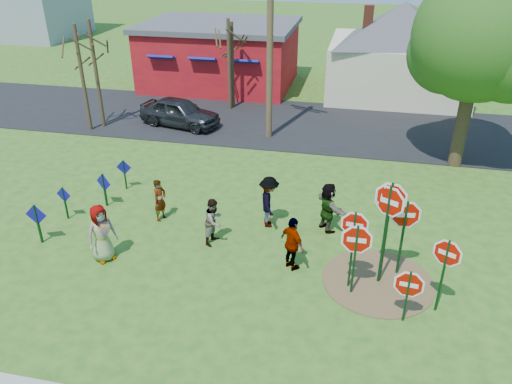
{
  "coord_description": "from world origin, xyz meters",
  "views": [
    {
      "loc": [
        3.48,
        -13.02,
        9.06
      ],
      "look_at": [
        0.4,
        1.32,
        1.28
      ],
      "focal_mm": 35.0,
      "sensor_mm": 36.0,
      "label": 1
    }
  ],
  "objects_px": {
    "suv": "(180,112)",
    "leafy_tree": "(482,43)",
    "stop_sign_d": "(405,220)",
    "utility_pole": "(270,32)",
    "stop_sign_a": "(356,245)",
    "stop_sign_b": "(390,208)",
    "stop_sign_c": "(388,213)",
    "person_a": "(101,233)",
    "person_b": "(160,200)"
  },
  "relations": [
    {
      "from": "stop_sign_d",
      "to": "person_b",
      "type": "height_order",
      "value": "stop_sign_d"
    },
    {
      "from": "stop_sign_d",
      "to": "person_b",
      "type": "xyz_separation_m",
      "value": [
        -7.97,
        1.47,
        -1.07
      ]
    },
    {
      "from": "suv",
      "to": "leafy_tree",
      "type": "xyz_separation_m",
      "value": [
        13.32,
        -2.02,
        4.42
      ]
    },
    {
      "from": "stop_sign_b",
      "to": "stop_sign_c",
      "type": "bearing_deg",
      "value": -102.01
    },
    {
      "from": "person_b",
      "to": "leafy_tree",
      "type": "distance_m",
      "value": 13.58
    },
    {
      "from": "stop_sign_a",
      "to": "stop_sign_c",
      "type": "bearing_deg",
      "value": 41.28
    },
    {
      "from": "stop_sign_b",
      "to": "leafy_tree",
      "type": "distance_m",
      "value": 9.88
    },
    {
      "from": "stop_sign_d",
      "to": "utility_pole",
      "type": "bearing_deg",
      "value": 111.9
    },
    {
      "from": "stop_sign_d",
      "to": "person_a",
      "type": "xyz_separation_m",
      "value": [
        -8.78,
        -1.15,
        -0.89
      ]
    },
    {
      "from": "stop_sign_a",
      "to": "leafy_tree",
      "type": "height_order",
      "value": "leafy_tree"
    },
    {
      "from": "stop_sign_a",
      "to": "person_b",
      "type": "distance_m",
      "value": 7.24
    },
    {
      "from": "person_a",
      "to": "stop_sign_d",
      "type": "bearing_deg",
      "value": -48.48
    },
    {
      "from": "person_a",
      "to": "leafy_tree",
      "type": "xyz_separation_m",
      "value": [
        11.61,
        9.58,
        4.23
      ]
    },
    {
      "from": "person_a",
      "to": "stop_sign_a",
      "type": "bearing_deg",
      "value": -56.11
    },
    {
      "from": "stop_sign_c",
      "to": "leafy_tree",
      "type": "relative_size",
      "value": 0.4
    },
    {
      "from": "utility_pole",
      "to": "person_a",
      "type": "bearing_deg",
      "value": -105.37
    },
    {
      "from": "stop_sign_a",
      "to": "leafy_tree",
      "type": "bearing_deg",
      "value": 67.39
    },
    {
      "from": "stop_sign_a",
      "to": "stop_sign_c",
      "type": "height_order",
      "value": "stop_sign_c"
    },
    {
      "from": "suv",
      "to": "stop_sign_a",
      "type": "bearing_deg",
      "value": -128.47
    },
    {
      "from": "stop_sign_d",
      "to": "leafy_tree",
      "type": "distance_m",
      "value": 9.5
    },
    {
      "from": "stop_sign_d",
      "to": "leafy_tree",
      "type": "relative_size",
      "value": 0.32
    },
    {
      "from": "stop_sign_a",
      "to": "stop_sign_c",
      "type": "distance_m",
      "value": 1.22
    },
    {
      "from": "stop_sign_d",
      "to": "utility_pole",
      "type": "height_order",
      "value": "utility_pole"
    },
    {
      "from": "stop_sign_a",
      "to": "person_a",
      "type": "relative_size",
      "value": 1.25
    },
    {
      "from": "stop_sign_d",
      "to": "person_b",
      "type": "relative_size",
      "value": 1.7
    },
    {
      "from": "stop_sign_c",
      "to": "utility_pole",
      "type": "relative_size",
      "value": 0.34
    },
    {
      "from": "stop_sign_d",
      "to": "suv",
      "type": "distance_m",
      "value": 14.85
    },
    {
      "from": "stop_sign_b",
      "to": "leafy_tree",
      "type": "bearing_deg",
      "value": 82.32
    },
    {
      "from": "stop_sign_b",
      "to": "person_a",
      "type": "distance_m",
      "value": 8.44
    },
    {
      "from": "stop_sign_a",
      "to": "suv",
      "type": "xyz_separation_m",
      "value": [
        -9.21,
        11.63,
        -0.83
      ]
    },
    {
      "from": "stop_sign_a",
      "to": "suv",
      "type": "bearing_deg",
      "value": 128.94
    },
    {
      "from": "stop_sign_a",
      "to": "stop_sign_d",
      "type": "height_order",
      "value": "stop_sign_d"
    },
    {
      "from": "suv",
      "to": "leafy_tree",
      "type": "relative_size",
      "value": 0.52
    },
    {
      "from": "stop_sign_a",
      "to": "leafy_tree",
      "type": "relative_size",
      "value": 0.29
    },
    {
      "from": "stop_sign_a",
      "to": "stop_sign_b",
      "type": "bearing_deg",
      "value": 42.85
    },
    {
      "from": "stop_sign_c",
      "to": "person_b",
      "type": "height_order",
      "value": "stop_sign_c"
    },
    {
      "from": "stop_sign_a",
      "to": "utility_pole",
      "type": "bearing_deg",
      "value": 112.57
    },
    {
      "from": "suv",
      "to": "leafy_tree",
      "type": "height_order",
      "value": "leafy_tree"
    },
    {
      "from": "stop_sign_c",
      "to": "suv",
      "type": "relative_size",
      "value": 0.78
    },
    {
      "from": "stop_sign_b",
      "to": "stop_sign_c",
      "type": "relative_size",
      "value": 1.03
    },
    {
      "from": "suv",
      "to": "utility_pole",
      "type": "bearing_deg",
      "value": -83.77
    },
    {
      "from": "person_a",
      "to": "utility_pole",
      "type": "bearing_deg",
      "value": 18.69
    },
    {
      "from": "stop_sign_c",
      "to": "leafy_tree",
      "type": "bearing_deg",
      "value": 98.46
    },
    {
      "from": "stop_sign_a",
      "to": "stop_sign_c",
      "type": "relative_size",
      "value": 0.72
    },
    {
      "from": "stop_sign_c",
      "to": "person_a",
      "type": "distance_m",
      "value": 8.39
    },
    {
      "from": "suv",
      "to": "leafy_tree",
      "type": "bearing_deg",
      "value": -85.5
    },
    {
      "from": "utility_pole",
      "to": "leafy_tree",
      "type": "distance_m",
      "value": 8.7
    },
    {
      "from": "stop_sign_a",
      "to": "person_b",
      "type": "relative_size",
      "value": 1.53
    },
    {
      "from": "stop_sign_a",
      "to": "leafy_tree",
      "type": "distance_m",
      "value": 11.04
    },
    {
      "from": "stop_sign_c",
      "to": "stop_sign_a",
      "type": "bearing_deg",
      "value": -110.27
    }
  ]
}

